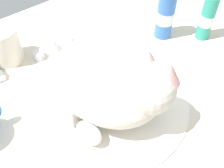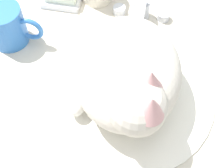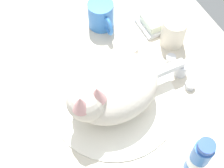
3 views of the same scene
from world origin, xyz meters
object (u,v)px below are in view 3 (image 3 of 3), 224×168
Objects in this scene: coffee_mug at (101,15)px; soap_bar at (151,22)px; rinse_cup at (173,32)px; cat at (110,88)px; faucet at (177,70)px; toothpaste_bottle at (199,158)px.

soap_bar is (7.46, 13.27, -1.80)cm from coffee_mug.
coffee_mug is at bearing -133.65° from rinse_cup.
soap_bar is (-7.87, -2.81, -1.90)cm from rinse_cup.
rinse_cup is at bearing 46.35° from coffee_mug.
cat reaches higher than rinse_cup.
faucet is 19.07cm from soap_bar.
faucet is at bearing 157.18° from toothpaste_bottle.
faucet reaches higher than soap_bar.
faucet is at bearing -8.12° from soap_bar.
toothpaste_bottle is (35.60, -15.85, 2.44)cm from rinse_cup.
rinse_cup is at bearing 113.12° from cat.
faucet is at bearing 90.15° from cat.
cat is 3.10× the size of rinse_cup.
rinse_cup is (15.33, 16.07, 0.10)cm from coffee_mug.
cat is 28.34cm from coffee_mug.
cat reaches higher than soap_bar.
toothpaste_bottle reaches higher than rinse_cup.
soap_bar is at bearing 163.30° from toothpaste_bottle.
toothpaste_bottle is at bearing 0.26° from coffee_mug.
cat is 26.53cm from toothpaste_bottle.
toothpaste_bottle is (50.93, 0.23, 2.54)cm from coffee_mug.
cat is 3.67× the size of soap_bar.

